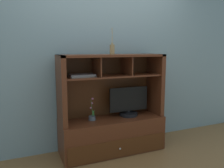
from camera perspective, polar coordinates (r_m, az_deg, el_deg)
floor_plane at (r=3.35m, az=0.00°, el=-16.38°), size 6.00×6.00×0.02m
back_wall at (r=3.29m, az=-1.92°, el=8.54°), size 6.00×0.02×2.80m
media_console at (r=3.20m, az=-0.06°, el=-9.56°), size 1.42×0.53×1.34m
tv_monitor at (r=3.24m, az=4.19°, el=-4.89°), size 0.58×0.25×0.41m
potted_orchid at (r=3.09m, az=-5.01°, el=-8.03°), size 0.10×0.10×0.30m
magazine_stack_left at (r=2.90m, az=-7.58°, el=2.14°), size 0.33×0.25×0.03m
diffuser_bottle at (r=3.02m, az=0.05°, el=8.69°), size 0.07×0.07×0.34m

